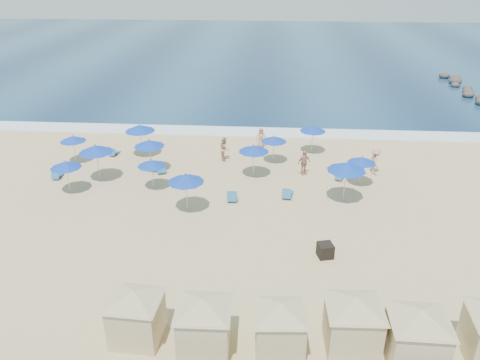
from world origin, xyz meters
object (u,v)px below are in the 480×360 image
Objects in this scene: umbrella_1 at (66,165)px; umbrella_6 at (186,178)px; umbrella_10 at (362,160)px; umbrella_8 at (254,148)px; cabana_3 at (354,316)px; umbrella_9 at (313,128)px; beachgoer_3 at (261,138)px; umbrella_7 at (274,139)px; umbrella_5 at (152,163)px; umbrella_0 at (73,139)px; umbrella_11 at (347,167)px; cabana_4 at (418,329)px; umbrella_4 at (140,128)px; cabana_1 at (204,317)px; umbrella_2 at (149,143)px; cabana_0 at (135,308)px; trash_bin at (325,250)px; beachgoer_2 at (375,162)px; cabana_2 at (280,321)px; beachgoer_0 at (224,149)px; beachgoer_1 at (304,163)px; umbrella_3 at (96,149)px.

umbrella_6 reaches higher than umbrella_1.
umbrella_8 is at bearing 173.06° from umbrella_10.
cabana_3 is 20.40m from umbrella_9.
umbrella_6 is 1.55× the size of beachgoer_3.
umbrella_5 is at bearing -147.77° from umbrella_7.
umbrella_0 is 0.79× the size of umbrella_11.
cabana_4 is 22.84m from beachgoer_3.
beachgoer_3 is (4.10, 10.87, -1.35)m from umbrella_6.
umbrella_4 is at bearing 120.96° from umbrella_6.
umbrella_7 is at bearing 82.29° from cabana_1.
umbrella_2 reaches higher than beachgoer_3.
umbrella_9 is at bearing 68.01° from cabana_0.
cabana_1 is 17.63m from umbrella_2.
trash_bin is at bearing -21.10° from umbrella_1.
umbrella_6 is 1.31× the size of beachgoer_2.
umbrella_6 is (3.60, -5.58, 0.02)m from umbrella_2.
cabana_4 is 1.61× the size of umbrella_11.
umbrella_11 is (1.28, 12.37, 0.82)m from cabana_3.
umbrella_1 is (-18.69, 12.91, 0.38)m from cabana_4.
cabana_2 is at bearing 177.37° from cabana_4.
beachgoer_2 is at bearing 2.29° from umbrella_2.
beachgoer_0 is at bearing -164.05° from umbrella_9.
umbrella_9 is at bearing 50.73° from umbrella_6.
cabana_2 is 1.62× the size of umbrella_6.
trash_bin is 0.17× the size of cabana_3.
umbrella_10 is (20.60, -2.41, -0.05)m from umbrella_0.
umbrella_4 is (-1.40, 2.76, 0.13)m from umbrella_2.
umbrella_7 is 3.09m from beachgoer_1.
umbrella_6 is at bearing -57.15° from umbrella_2.
umbrella_10 is at bearing -4.88° from umbrella_2.
beachgoer_1 is (7.28, 5.77, -1.26)m from umbrella_6.
cabana_2 is 2.12× the size of beachgoer_2.
umbrella_2 is 0.93× the size of umbrella_3.
beachgoer_0 is at bearing 102.22° from cabana_2.
umbrella_5 is at bearing -73.36° from umbrella_2.
beachgoer_2 is (15.89, 0.63, -1.18)m from umbrella_2.
umbrella_4 is (1.80, 4.49, -0.03)m from umbrella_3.
beachgoer_3 is (-3.79, 15.16, 0.43)m from trash_bin.
cabana_4 is 2.09× the size of umbrella_10.
cabana_0 reaches higher than umbrella_5.
umbrella_4 is 1.08× the size of umbrella_8.
cabana_1 is 1.71× the size of umbrella_6.
trash_bin is 0.42× the size of beachgoer_0.
umbrella_1 is 1.41× the size of beachgoer_3.
trash_bin is at bearing -44.42° from umbrella_4.
umbrella_7 is (2.53, 18.69, 0.34)m from cabana_1.
umbrella_5 is 13.03m from umbrella_9.
umbrella_0 is 20.74m from umbrella_10.
umbrella_1 reaches higher than umbrella_7.
cabana_1 is at bearing 147.07° from beachgoer_2.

